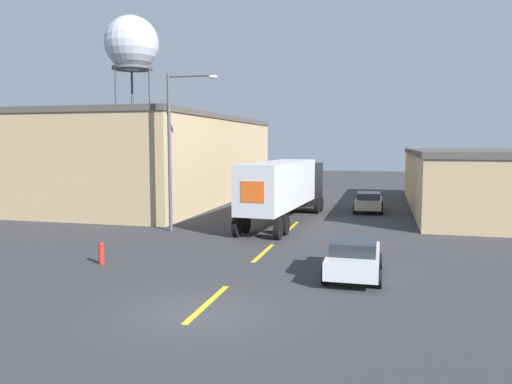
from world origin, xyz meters
The scene contains 10 objects.
ground_plane centered at (0.00, 0.00, 0.00)m, with size 160.00×160.00×0.00m, color #333335.
road_centerline centered at (0.00, 8.48, 0.00)m, with size 0.20×18.92×0.01m.
warehouse_left centered at (-13.43, 27.61, 3.70)m, with size 12.25×27.60×7.39m.
warehouse_right centered at (12.17, 27.02, 2.29)m, with size 9.74×23.49×4.57m.
semi_truck centered at (-0.75, 17.82, 2.38)m, with size 3.45×13.65×3.93m.
parked_car_right_near centered at (4.27, 5.30, 0.77)m, with size 2.08×4.26×1.45m.
parked_car_right_far centered at (4.27, 23.95, 0.77)m, with size 2.08×4.26×1.45m.
water_tower centered at (-23.42, 40.30, 16.43)m, with size 6.26×6.26×19.76m.
street_lamp centered at (-6.23, 12.87, 5.16)m, with size 3.01×0.32×8.91m.
fire_hydrant centered at (-6.05, 4.70, 0.47)m, with size 0.22×0.22×0.94m.
Camera 1 is at (5.28, -13.51, 5.02)m, focal length 35.00 mm.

